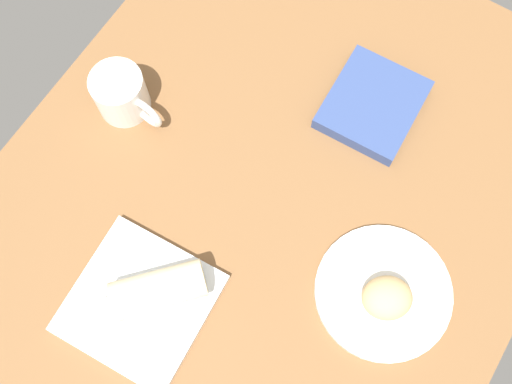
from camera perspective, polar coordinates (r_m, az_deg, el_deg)
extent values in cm
cube|color=brown|center=(105.98, 1.87, -0.04)|extent=(110.00, 90.00, 4.00)
cylinder|color=white|center=(101.06, 11.96, -9.28)|extent=(22.36, 22.36, 1.40)
ellipsoid|color=#D8B276|center=(97.54, 12.32, -9.78)|extent=(10.47, 10.65, 5.37)
cube|color=white|center=(100.33, -10.95, -10.29)|extent=(22.66, 22.66, 1.60)
cylinder|color=silver|center=(98.89, -13.80, -11.13)|extent=(4.75, 4.75, 2.75)
cylinder|color=#CA6422|center=(97.85, -13.94, -11.05)|extent=(3.89, 3.89, 0.40)
cylinder|color=beige|center=(96.26, -9.23, -9.08)|extent=(14.90, 14.39, 6.01)
cube|color=#33477F|center=(110.73, 11.02, 8.15)|extent=(18.24, 16.30, 2.94)
cylinder|color=white|center=(109.00, -12.73, 9.11)|extent=(9.32, 9.32, 8.88)
cylinder|color=#A66A3E|center=(105.71, -13.17, 10.07)|extent=(7.64, 7.64, 0.40)
torus|color=white|center=(106.36, -10.32, 7.39)|extent=(1.86, 6.61, 6.53)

